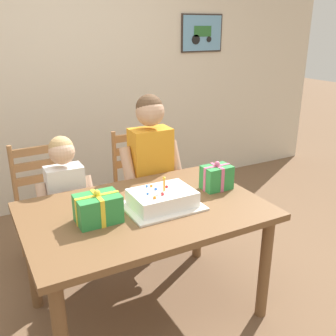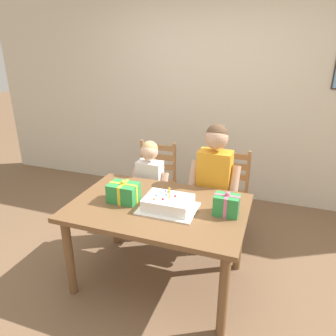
# 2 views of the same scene
# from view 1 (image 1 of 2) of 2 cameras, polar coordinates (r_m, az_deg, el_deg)

# --- Properties ---
(ground_plane) EXTENTS (20.00, 20.00, 0.00)m
(ground_plane) POSITION_cam_1_polar(r_m,az_deg,el_deg) (2.67, -3.06, -20.15)
(ground_plane) COLOR brown
(back_wall) EXTENTS (6.40, 0.11, 2.60)m
(back_wall) POSITION_cam_1_polar(r_m,az_deg,el_deg) (3.86, -15.87, 13.18)
(back_wall) COLOR beige
(back_wall) RESTS_ON ground
(dining_table) EXTENTS (1.39, 0.92, 0.73)m
(dining_table) POSITION_cam_1_polar(r_m,az_deg,el_deg) (2.31, -3.36, -8.10)
(dining_table) COLOR brown
(dining_table) RESTS_ON ground
(birthday_cake) EXTENTS (0.44, 0.34, 0.19)m
(birthday_cake) POSITION_cam_1_polar(r_m,az_deg,el_deg) (2.26, -0.86, -4.66)
(birthday_cake) COLOR white
(birthday_cake) RESTS_ON dining_table
(gift_box_red_large) EXTENTS (0.24, 0.18, 0.19)m
(gift_box_red_large) POSITION_cam_1_polar(r_m,az_deg,el_deg) (2.12, -10.32, -5.90)
(gift_box_red_large) COLOR #2D8E42
(gift_box_red_large) RESTS_ON dining_table
(gift_box_beside_cake) EXTENTS (0.19, 0.14, 0.19)m
(gift_box_beside_cake) POSITION_cam_1_polar(r_m,az_deg,el_deg) (2.52, 7.21, -1.37)
(gift_box_beside_cake) COLOR #2D8E42
(gift_box_beside_cake) RESTS_ON dining_table
(chair_left) EXTENTS (0.44, 0.44, 0.92)m
(chair_left) POSITION_cam_1_polar(r_m,az_deg,el_deg) (3.05, -17.39, -5.12)
(chair_left) COLOR #996B42
(chair_left) RESTS_ON ground
(chair_right) EXTENTS (0.43, 0.43, 0.92)m
(chair_right) POSITION_cam_1_polar(r_m,az_deg,el_deg) (3.27, -3.71, -2.49)
(chair_right) COLOR #996B42
(chair_right) RESTS_ON ground
(child_older) EXTENTS (0.46, 0.26, 1.28)m
(child_older) POSITION_cam_1_polar(r_m,az_deg,el_deg) (2.87, -2.55, 0.91)
(child_older) COLOR #38426B
(child_older) RESTS_ON ground
(child_younger) EXTENTS (0.38, 0.22, 1.06)m
(child_younger) POSITION_cam_1_polar(r_m,az_deg,el_deg) (2.72, -14.83, -3.96)
(child_younger) COLOR #38426B
(child_younger) RESTS_ON ground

